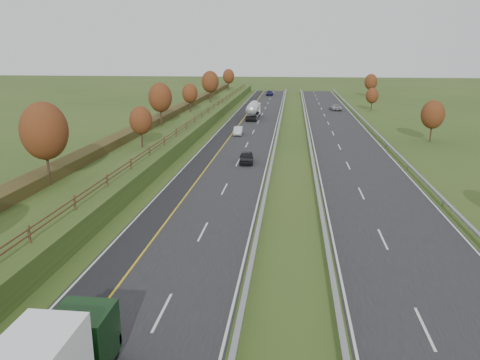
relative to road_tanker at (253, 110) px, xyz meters
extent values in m
plane|color=#314719|center=(8.25, -33.31, -1.86)|extent=(400.00, 400.00, 0.00)
cube|color=black|center=(0.25, -28.31, -1.84)|extent=(10.50, 200.00, 0.04)
cube|color=black|center=(16.75, -28.31, -1.84)|extent=(10.50, 200.00, 0.04)
cube|color=black|center=(-3.50, -28.31, -1.84)|extent=(3.00, 200.00, 0.04)
cube|color=silver|center=(-4.80, -28.31, -1.81)|extent=(0.15, 200.00, 0.01)
cube|color=gold|center=(-2.00, -28.31, -1.81)|extent=(0.15, 200.00, 0.01)
cube|color=silver|center=(5.30, -28.31, -1.81)|extent=(0.15, 200.00, 0.01)
cube|color=silver|center=(11.70, -28.31, -1.81)|extent=(0.15, 200.00, 0.01)
cube|color=silver|center=(21.80, -28.31, -1.81)|extent=(0.15, 200.00, 0.01)
cube|color=silver|center=(1.50, -77.31, -1.81)|extent=(0.15, 4.00, 0.01)
cube|color=silver|center=(15.50, -77.31, -1.81)|extent=(0.15, 4.00, 0.01)
cube|color=silver|center=(1.50, -65.31, -1.81)|extent=(0.15, 4.00, 0.01)
cube|color=silver|center=(15.50, -65.31, -1.81)|extent=(0.15, 4.00, 0.01)
cube|color=silver|center=(1.50, -53.31, -1.81)|extent=(0.15, 4.00, 0.01)
cube|color=silver|center=(15.50, -53.31, -1.81)|extent=(0.15, 4.00, 0.01)
cube|color=silver|center=(1.50, -41.31, -1.81)|extent=(0.15, 4.00, 0.01)
cube|color=silver|center=(15.50, -41.31, -1.81)|extent=(0.15, 4.00, 0.01)
cube|color=silver|center=(1.50, -29.31, -1.81)|extent=(0.15, 4.00, 0.01)
cube|color=silver|center=(15.50, -29.31, -1.81)|extent=(0.15, 4.00, 0.01)
cube|color=silver|center=(1.50, -17.31, -1.81)|extent=(0.15, 4.00, 0.01)
cube|color=silver|center=(15.50, -17.31, -1.81)|extent=(0.15, 4.00, 0.01)
cube|color=silver|center=(1.50, -5.31, -1.81)|extent=(0.15, 4.00, 0.01)
cube|color=silver|center=(15.50, -5.31, -1.81)|extent=(0.15, 4.00, 0.01)
cube|color=silver|center=(1.50, 6.69, -1.81)|extent=(0.15, 4.00, 0.01)
cube|color=silver|center=(15.50, 6.69, -1.81)|extent=(0.15, 4.00, 0.01)
cube|color=silver|center=(1.50, 18.69, -1.81)|extent=(0.15, 4.00, 0.01)
cube|color=silver|center=(15.50, 18.69, -1.81)|extent=(0.15, 4.00, 0.01)
cube|color=silver|center=(1.50, 30.69, -1.81)|extent=(0.15, 4.00, 0.01)
cube|color=silver|center=(15.50, 30.69, -1.81)|extent=(0.15, 4.00, 0.01)
cube|color=silver|center=(1.50, 42.69, -1.81)|extent=(0.15, 4.00, 0.01)
cube|color=silver|center=(15.50, 42.69, -1.81)|extent=(0.15, 4.00, 0.01)
cube|color=silver|center=(1.50, 54.69, -1.81)|extent=(0.15, 4.00, 0.01)
cube|color=silver|center=(15.50, 54.69, -1.81)|extent=(0.15, 4.00, 0.01)
cube|color=silver|center=(1.50, 66.69, -1.81)|extent=(0.15, 4.00, 0.01)
cube|color=silver|center=(15.50, 66.69, -1.81)|extent=(0.15, 4.00, 0.01)
cube|color=#314719|center=(-12.75, -28.31, -0.86)|extent=(12.00, 200.00, 2.00)
cube|color=#3B3A18|center=(-14.75, -28.31, 0.69)|extent=(2.20, 180.00, 1.10)
cube|color=#422B19|center=(-8.25, -28.31, 0.69)|extent=(0.08, 184.00, 0.10)
cube|color=#422B19|center=(-8.25, -28.31, 1.09)|extent=(0.08, 184.00, 0.10)
cube|color=#422B19|center=(-8.25, -73.31, 0.74)|extent=(0.12, 0.12, 1.20)
cube|color=#422B19|center=(-8.25, -66.81, 0.74)|extent=(0.12, 0.12, 1.20)
cube|color=#422B19|center=(-8.25, -60.31, 0.74)|extent=(0.12, 0.12, 1.20)
cube|color=#422B19|center=(-8.25, -53.81, 0.74)|extent=(0.12, 0.12, 1.20)
cube|color=#422B19|center=(-8.25, -47.31, 0.74)|extent=(0.12, 0.12, 1.20)
cube|color=#422B19|center=(-8.25, -40.81, 0.74)|extent=(0.12, 0.12, 1.20)
cube|color=#422B19|center=(-8.25, -34.31, 0.74)|extent=(0.12, 0.12, 1.20)
cube|color=#422B19|center=(-8.25, -27.81, 0.74)|extent=(0.12, 0.12, 1.20)
cube|color=#422B19|center=(-8.25, -21.31, 0.74)|extent=(0.12, 0.12, 1.20)
cube|color=#422B19|center=(-8.25, -14.81, 0.74)|extent=(0.12, 0.12, 1.20)
cube|color=#422B19|center=(-8.25, -8.31, 0.74)|extent=(0.12, 0.12, 1.20)
cube|color=#422B19|center=(-8.25, -1.81, 0.74)|extent=(0.12, 0.12, 1.20)
cube|color=#422B19|center=(-8.25, 4.69, 0.74)|extent=(0.12, 0.12, 1.20)
cube|color=#422B19|center=(-8.25, 11.19, 0.74)|extent=(0.12, 0.12, 1.20)
cube|color=#422B19|center=(-8.25, 17.69, 0.74)|extent=(0.12, 0.12, 1.20)
cube|color=#422B19|center=(-8.25, 24.19, 0.74)|extent=(0.12, 0.12, 1.20)
cube|color=#422B19|center=(-8.25, 30.69, 0.74)|extent=(0.12, 0.12, 1.20)
cube|color=#422B19|center=(-8.25, 37.19, 0.74)|extent=(0.12, 0.12, 1.20)
cube|color=#422B19|center=(-8.25, 43.69, 0.74)|extent=(0.12, 0.12, 1.20)
cube|color=#422B19|center=(-8.25, 50.19, 0.74)|extent=(0.12, 0.12, 1.20)
cube|color=#422B19|center=(-8.25, 56.69, 0.74)|extent=(0.12, 0.12, 1.20)
cube|color=#422B19|center=(-8.25, 63.19, 0.74)|extent=(0.12, 0.12, 1.20)
cube|color=gray|center=(5.95, -28.31, -1.24)|extent=(0.32, 200.00, 0.18)
cube|color=gray|center=(5.95, -77.31, -1.58)|extent=(0.10, 0.14, 0.56)
cube|color=gray|center=(5.95, -70.31, -1.58)|extent=(0.10, 0.14, 0.56)
cube|color=gray|center=(5.95, -63.31, -1.58)|extent=(0.10, 0.14, 0.56)
cube|color=gray|center=(5.95, -56.31, -1.58)|extent=(0.10, 0.14, 0.56)
cube|color=gray|center=(5.95, -49.31, -1.58)|extent=(0.10, 0.14, 0.56)
cube|color=gray|center=(5.95, -42.31, -1.58)|extent=(0.10, 0.14, 0.56)
cube|color=gray|center=(5.95, -35.31, -1.58)|extent=(0.10, 0.14, 0.56)
cube|color=gray|center=(5.95, -28.31, -1.58)|extent=(0.10, 0.14, 0.56)
cube|color=gray|center=(5.95, -21.31, -1.58)|extent=(0.10, 0.14, 0.56)
cube|color=gray|center=(5.95, -14.31, -1.58)|extent=(0.10, 0.14, 0.56)
cube|color=gray|center=(5.95, -7.31, -1.58)|extent=(0.10, 0.14, 0.56)
cube|color=gray|center=(5.95, -0.31, -1.58)|extent=(0.10, 0.14, 0.56)
cube|color=gray|center=(5.95, 6.69, -1.58)|extent=(0.10, 0.14, 0.56)
cube|color=gray|center=(5.95, 13.69, -1.58)|extent=(0.10, 0.14, 0.56)
cube|color=gray|center=(5.95, 20.69, -1.58)|extent=(0.10, 0.14, 0.56)
cube|color=gray|center=(5.95, 27.69, -1.58)|extent=(0.10, 0.14, 0.56)
cube|color=gray|center=(5.95, 34.69, -1.58)|extent=(0.10, 0.14, 0.56)
cube|color=gray|center=(5.95, 41.69, -1.58)|extent=(0.10, 0.14, 0.56)
cube|color=gray|center=(5.95, 48.69, -1.58)|extent=(0.10, 0.14, 0.56)
cube|color=gray|center=(5.95, 55.69, -1.58)|extent=(0.10, 0.14, 0.56)
cube|color=gray|center=(5.95, 62.69, -1.58)|extent=(0.10, 0.14, 0.56)
cube|color=gray|center=(5.95, 69.69, -1.58)|extent=(0.10, 0.14, 0.56)
cube|color=gray|center=(11.05, -28.31, -1.24)|extent=(0.32, 200.00, 0.18)
cube|color=gray|center=(11.05, -77.31, -1.58)|extent=(0.10, 0.14, 0.56)
cube|color=gray|center=(11.05, -70.31, -1.58)|extent=(0.10, 0.14, 0.56)
cube|color=gray|center=(11.05, -63.31, -1.58)|extent=(0.10, 0.14, 0.56)
cube|color=gray|center=(11.05, -56.31, -1.58)|extent=(0.10, 0.14, 0.56)
cube|color=gray|center=(11.05, -49.31, -1.58)|extent=(0.10, 0.14, 0.56)
cube|color=gray|center=(11.05, -42.31, -1.58)|extent=(0.10, 0.14, 0.56)
cube|color=gray|center=(11.05, -35.31, -1.58)|extent=(0.10, 0.14, 0.56)
cube|color=gray|center=(11.05, -28.31, -1.58)|extent=(0.10, 0.14, 0.56)
cube|color=gray|center=(11.05, -21.31, -1.58)|extent=(0.10, 0.14, 0.56)
cube|color=gray|center=(11.05, -14.31, -1.58)|extent=(0.10, 0.14, 0.56)
cube|color=gray|center=(11.05, -7.31, -1.58)|extent=(0.10, 0.14, 0.56)
cube|color=gray|center=(11.05, -0.31, -1.58)|extent=(0.10, 0.14, 0.56)
cube|color=gray|center=(11.05, 6.69, -1.58)|extent=(0.10, 0.14, 0.56)
cube|color=gray|center=(11.05, 13.69, -1.58)|extent=(0.10, 0.14, 0.56)
cube|color=gray|center=(11.05, 20.69, -1.58)|extent=(0.10, 0.14, 0.56)
cube|color=gray|center=(11.05, 27.69, -1.58)|extent=(0.10, 0.14, 0.56)
cube|color=gray|center=(11.05, 34.69, -1.58)|extent=(0.10, 0.14, 0.56)
cube|color=gray|center=(11.05, 41.69, -1.58)|extent=(0.10, 0.14, 0.56)
cube|color=gray|center=(11.05, 48.69, -1.58)|extent=(0.10, 0.14, 0.56)
cube|color=gray|center=(11.05, 55.69, -1.58)|extent=(0.10, 0.14, 0.56)
cube|color=gray|center=(11.05, 62.69, -1.58)|extent=(0.10, 0.14, 0.56)
cube|color=gray|center=(11.05, 69.69, -1.58)|extent=(0.10, 0.14, 0.56)
cube|color=gray|center=(22.55, -28.31, -1.24)|extent=(0.32, 200.00, 0.18)
cube|color=gray|center=(22.55, -56.31, -1.58)|extent=(0.10, 0.14, 0.56)
cube|color=gray|center=(22.55, -42.31, -1.58)|extent=(0.10, 0.14, 0.56)
cube|color=gray|center=(22.55, -28.31, -1.58)|extent=(0.10, 0.14, 0.56)
cube|color=gray|center=(22.55, -14.31, -1.58)|extent=(0.10, 0.14, 0.56)
cube|color=gray|center=(22.55, -0.31, -1.58)|extent=(0.10, 0.14, 0.56)
cube|color=gray|center=(22.55, 13.69, -1.58)|extent=(0.10, 0.14, 0.56)
cube|color=gray|center=(22.55, 27.69, -1.58)|extent=(0.10, 0.14, 0.56)
cube|color=gray|center=(22.55, 41.69, -1.58)|extent=(0.10, 0.14, 0.56)
cube|color=gray|center=(22.55, 55.69, -1.58)|extent=(0.10, 0.14, 0.56)
cube|color=gray|center=(22.55, 69.69, -1.58)|extent=(0.10, 0.14, 0.56)
cylinder|color=#2D2116|center=(-13.75, -60.31, 1.71)|extent=(0.24, 0.24, 3.15)
ellipsoid|color=#4D2310|center=(-13.75, -60.31, 5.18)|extent=(4.20, 4.20, 5.25)
cylinder|color=#2D2116|center=(-10.75, -42.31, 1.22)|extent=(0.24, 0.24, 2.16)
ellipsoid|color=#4D2310|center=(-10.75, -42.31, 3.59)|extent=(2.88, 2.88, 3.60)
cylinder|color=#2D2116|center=(-13.25, -24.31, 1.58)|extent=(0.24, 0.24, 2.88)
ellipsoid|color=#4D2310|center=(-13.25, -24.31, 4.75)|extent=(3.84, 3.84, 4.80)
cylinder|color=#2D2116|center=(-12.25, -6.31, 1.31)|extent=(0.24, 0.24, 2.34)
ellipsoid|color=#4D2310|center=(-12.25, -6.31, 3.88)|extent=(3.12, 3.12, 3.90)
cylinder|color=#2D2116|center=(-11.25, 11.69, 1.67)|extent=(0.24, 0.24, 3.06)
ellipsoid|color=#4D2310|center=(-11.25, 11.69, 5.03)|extent=(4.08, 4.08, 5.10)
cylinder|color=#2D2116|center=(-13.75, 29.69, 1.26)|extent=(0.24, 0.24, 2.25)
ellipsoid|color=#4D2310|center=(-13.75, 29.69, 3.74)|extent=(3.00, 3.00, 3.75)
cylinder|color=#2D2116|center=(-11.75, 47.69, 1.49)|extent=(0.24, 0.24, 2.70)
ellipsoid|color=#4D2310|center=(-11.75, 47.69, 4.46)|extent=(3.60, 3.60, 4.50)
cylinder|color=#2D2116|center=(30.25, -23.31, -0.51)|extent=(0.24, 0.24, 2.70)
ellipsoid|color=#4D2310|center=(30.25, -23.31, 2.46)|extent=(3.60, 3.60, 4.50)
cylinder|color=#2D2116|center=(27.25, 16.69, -0.74)|extent=(0.24, 0.24, 2.25)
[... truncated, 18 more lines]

